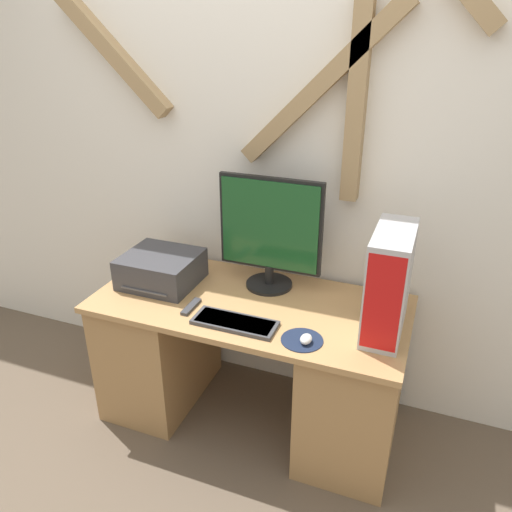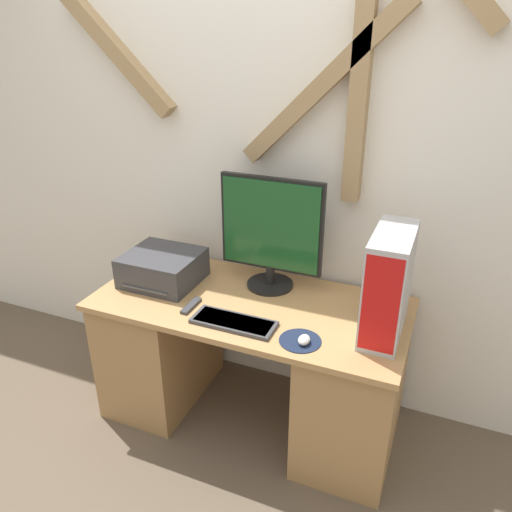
{
  "view_description": "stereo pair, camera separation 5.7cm",
  "coord_description": "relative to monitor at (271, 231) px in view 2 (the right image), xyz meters",
  "views": [
    {
      "loc": [
        0.8,
        -1.62,
        2.0
      ],
      "look_at": [
        0.03,
        0.36,
        0.99
      ],
      "focal_mm": 35.0,
      "sensor_mm": 36.0,
      "label": 1
    },
    {
      "loc": [
        0.85,
        -1.6,
        2.0
      ],
      "look_at": [
        0.03,
        0.36,
        0.99
      ],
      "focal_mm": 35.0,
      "sensor_mm": 36.0,
      "label": 2
    }
  ],
  "objects": [
    {
      "name": "wall_back",
      "position": [
        -0.03,
        0.22,
        0.32
      ],
      "size": [
        6.4,
        0.13,
        2.7
      ],
      "color": "white",
      "rests_on": "ground_plane"
    },
    {
      "name": "mouse",
      "position": [
        0.32,
        -0.44,
        -0.29
      ],
      "size": [
        0.05,
        0.07,
        0.04
      ],
      "color": "silver",
      "rests_on": "mousepad"
    },
    {
      "name": "printer",
      "position": [
        -0.54,
        -0.18,
        -0.23
      ],
      "size": [
        0.38,
        0.35,
        0.16
      ],
      "color": "#38383D",
      "rests_on": "desk"
    },
    {
      "name": "remote_control",
      "position": [
        -0.28,
        -0.36,
        -0.3
      ],
      "size": [
        0.04,
        0.15,
        0.02
      ],
      "color": "#38383D",
      "rests_on": "desk"
    },
    {
      "name": "keyboard",
      "position": [
        -0.02,
        -0.41,
        -0.3
      ],
      "size": [
        0.39,
        0.15,
        0.02
      ],
      "color": "#3D3D42",
      "rests_on": "desk"
    },
    {
      "name": "computer_tower",
      "position": [
        0.62,
        -0.21,
        -0.07
      ],
      "size": [
        0.16,
        0.4,
        0.48
      ],
      "color": "#B2B2B7",
      "rests_on": "desk"
    },
    {
      "name": "ground_plane",
      "position": [
        -0.03,
        -0.56,
        -1.04
      ],
      "size": [
        12.0,
        12.0,
        0.0
      ],
      "primitive_type": "plane",
      "color": "brown"
    },
    {
      "name": "desk",
      "position": [
        -0.03,
        -0.2,
        -0.66
      ],
      "size": [
        1.55,
        0.72,
        0.73
      ],
      "color": "tan",
      "rests_on": "ground_plane"
    },
    {
      "name": "monitor",
      "position": [
        0.0,
        0.0,
        0.0
      ],
      "size": [
        0.54,
        0.24,
        0.58
      ],
      "color": "black",
      "rests_on": "desk"
    },
    {
      "name": "mousepad",
      "position": [
        0.3,
        -0.42,
        -0.31
      ],
      "size": [
        0.19,
        0.19,
        0.0
      ],
      "color": "#19233D",
      "rests_on": "desk"
    }
  ]
}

